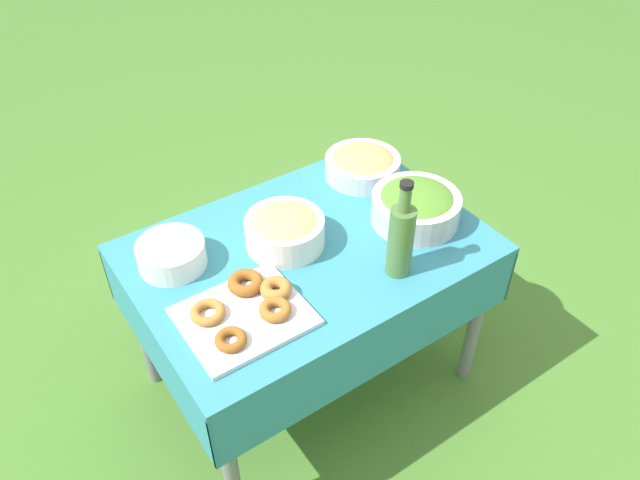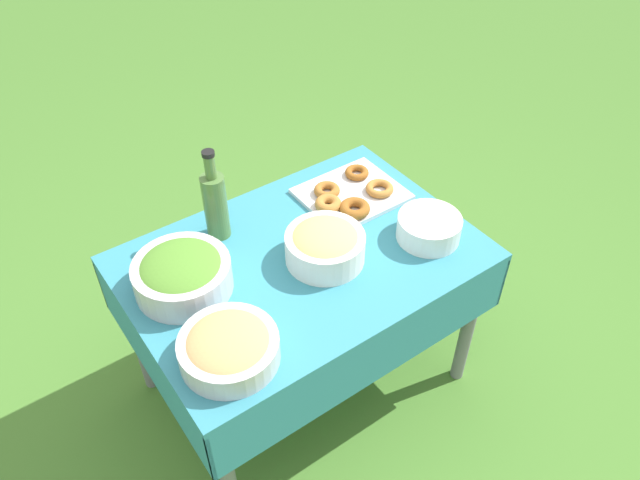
{
  "view_description": "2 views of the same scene",
  "coord_description": "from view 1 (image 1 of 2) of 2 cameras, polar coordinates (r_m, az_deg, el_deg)",
  "views": [
    {
      "loc": [
        0.84,
        1.29,
        2.02
      ],
      "look_at": [
        -0.04,
        0.02,
        0.7
      ],
      "focal_mm": 35.0,
      "sensor_mm": 36.0,
      "label": 1
    },
    {
      "loc": [
        -0.81,
        -1.24,
        2.1
      ],
      "look_at": [
        0.07,
        -0.01,
        0.72
      ],
      "focal_mm": 35.0,
      "sensor_mm": 36.0,
      "label": 2
    }
  ],
  "objects": [
    {
      "name": "donut_platter",
      "position": [
        1.83,
        -6.77,
        -6.34
      ],
      "size": [
        0.35,
        0.31,
        0.05
      ],
      "color": "silver",
      "rests_on": "picnic_table"
    },
    {
      "name": "ground_plane",
      "position": [
        2.54,
        -0.9,
        -12.26
      ],
      "size": [
        14.0,
        14.0,
        0.0
      ],
      "primitive_type": "plane",
      "color": "#477A2D"
    },
    {
      "name": "plate_stack",
      "position": [
        2.01,
        -13.43,
        -1.29
      ],
      "size": [
        0.22,
        0.22,
        0.08
      ],
      "color": "white",
      "rests_on": "picnic_table"
    },
    {
      "name": "bread_bowl",
      "position": [
        2.35,
        3.91,
        6.92
      ],
      "size": [
        0.28,
        0.28,
        0.1
      ],
      "color": "silver",
      "rests_on": "picnic_table"
    },
    {
      "name": "salad_bowl",
      "position": [
        2.13,
        8.75,
        3.13
      ],
      "size": [
        0.3,
        0.3,
        0.12
      ],
      "color": "silver",
      "rests_on": "picnic_table"
    },
    {
      "name": "olive_oil_bottle",
      "position": [
        1.89,
        7.41,
        0.16
      ],
      "size": [
        0.08,
        0.08,
        0.34
      ],
      "color": "#4C7238",
      "rests_on": "picnic_table"
    },
    {
      "name": "picnic_table",
      "position": [
        2.11,
        -1.06,
        -2.71
      ],
      "size": [
        1.14,
        0.8,
        0.68
      ],
      "color": "teal",
      "rests_on": "ground_plane"
    },
    {
      "name": "pasta_bowl",
      "position": [
        2.02,
        -3.26,
        1.02
      ],
      "size": [
        0.26,
        0.26,
        0.12
      ],
      "color": "white",
      "rests_on": "picnic_table"
    }
  ]
}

